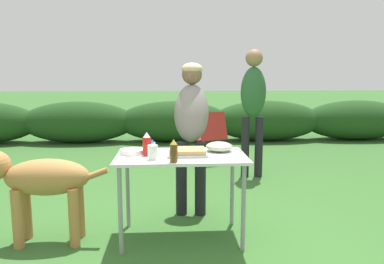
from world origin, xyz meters
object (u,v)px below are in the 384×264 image
object	(u,v)px
ketchup_bottle	(147,144)
folding_table	(181,164)
plate_stack	(132,152)
dog	(39,181)
standing_person_with_beanie	(191,120)
camp_chair_green_behind_table	(208,134)
mixing_bowl	(219,147)
food_tray	(187,152)
standing_person_in_navy_coat	(253,100)
beer_bottle	(174,151)
paper_cup_stack	(153,152)
mayo_bottle	(152,147)

from	to	relation	value
ketchup_bottle	folding_table	bearing A→B (deg)	1.02
plate_stack	dog	size ratio (longest dim) A/B	0.19
standing_person_with_beanie	camp_chair_green_behind_table	distance (m)	2.27
mixing_bowl	food_tray	bearing A→B (deg)	-153.51
standing_person_in_navy_coat	food_tray	bearing A→B (deg)	-116.19
dog	food_tray	bearing A→B (deg)	-90.00
beer_bottle	dog	world-z (taller)	beer_bottle
folding_table	camp_chair_green_behind_table	world-z (taller)	camp_chair_green_behind_table
paper_cup_stack	mayo_bottle	distance (m)	0.22
standing_person_with_beanie	standing_person_in_navy_coat	xyz separation A→B (m)	(0.92, 1.27, 0.11)
folding_table	mayo_bottle	size ratio (longest dim) A/B	8.46
plate_stack	dog	bearing A→B (deg)	-173.31
beer_bottle	ketchup_bottle	world-z (taller)	ketchup_bottle
folding_table	plate_stack	world-z (taller)	plate_stack
folding_table	plate_stack	xyz separation A→B (m)	(-0.42, 0.07, 0.10)
mixing_bowl	dog	world-z (taller)	mixing_bowl
folding_table	mayo_bottle	distance (m)	0.29
mixing_bowl	mayo_bottle	distance (m)	0.60
standing_person_with_beanie	standing_person_in_navy_coat	distance (m)	1.57
food_tray	camp_chair_green_behind_table	bearing A→B (deg)	80.59
beer_bottle	ketchup_bottle	bearing A→B (deg)	131.19
mayo_bottle	plate_stack	bearing A→B (deg)	175.15
plate_stack	beer_bottle	xyz separation A→B (m)	(0.35, -0.33, 0.07)
mayo_bottle	beer_bottle	bearing A→B (deg)	-59.93
beer_bottle	standing_person_in_navy_coat	distance (m)	2.46
food_tray	camp_chair_green_behind_table	xyz separation A→B (m)	(0.47, 2.84, -0.30)
paper_cup_stack	ketchup_bottle	xyz separation A→B (m)	(-0.06, 0.16, 0.04)
camp_chair_green_behind_table	dog	bearing A→B (deg)	-142.35
plate_stack	mayo_bottle	world-z (taller)	mayo_bottle
mixing_bowl	dog	size ratio (longest dim) A/B	0.22
mixing_bowl	mayo_bottle	xyz separation A→B (m)	(-0.59, -0.08, 0.02)
food_tray	beer_bottle	bearing A→B (deg)	-114.99
food_tray	beer_bottle	size ratio (longest dim) A/B	1.86
paper_cup_stack	standing_person_in_navy_coat	xyz separation A→B (m)	(1.28, 2.09, 0.27)
plate_stack	standing_person_with_beanie	distance (m)	0.82
ketchup_bottle	standing_person_with_beanie	size ratio (longest dim) A/B	0.13
food_tray	folding_table	bearing A→B (deg)	171.81
dog	mayo_bottle	bearing A→B (deg)	-86.02
paper_cup_stack	folding_table	bearing A→B (deg)	34.91
paper_cup_stack	camp_chair_green_behind_table	xyz separation A→B (m)	(0.76, 3.00, -0.33)
mixing_bowl	ketchup_bottle	size ratio (longest dim) A/B	1.19
folding_table	plate_stack	size ratio (longest dim) A/B	5.15
food_tray	paper_cup_stack	distance (m)	0.33
folding_table	standing_person_in_navy_coat	distance (m)	2.23
paper_cup_stack	beer_bottle	xyz separation A→B (m)	(0.17, -0.10, 0.03)
food_tray	camp_chair_green_behind_table	distance (m)	2.89
ketchup_bottle	camp_chair_green_behind_table	xyz separation A→B (m)	(0.81, 2.84, -0.37)
folding_table	dog	xyz separation A→B (m)	(-1.19, -0.02, -0.12)
beer_bottle	camp_chair_green_behind_table	xyz separation A→B (m)	(0.59, 3.09, -0.36)
paper_cup_stack	beer_bottle	bearing A→B (deg)	-30.14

